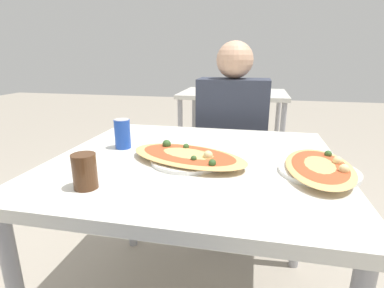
% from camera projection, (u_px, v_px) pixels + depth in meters
% --- Properties ---
extents(dining_table, '(1.07, 0.99, 0.76)m').
position_uv_depth(dining_table, '(195.00, 176.00, 1.17)').
color(dining_table, silver).
rests_on(dining_table, ground_plane).
extents(chair_far_seated, '(0.40, 0.40, 0.91)m').
position_uv_depth(chair_far_seated, '(232.00, 154.00, 1.98)').
color(chair_far_seated, '#2D3851').
rests_on(chair_far_seated, ground_plane).
extents(person_seated, '(0.42, 0.24, 1.22)m').
position_uv_depth(person_seated, '(232.00, 127.00, 1.81)').
color(person_seated, '#2D2D38').
rests_on(person_seated, ground_plane).
extents(pizza_main, '(0.51, 0.38, 0.06)m').
position_uv_depth(pizza_main, '(188.00, 156.00, 1.11)').
color(pizza_main, white).
rests_on(pizza_main, dining_table).
extents(soda_can, '(0.07, 0.07, 0.12)m').
position_uv_depth(soda_can, '(122.00, 134.00, 1.26)').
color(soda_can, '#1E47B2').
rests_on(soda_can, dining_table).
extents(drink_glass, '(0.07, 0.07, 0.11)m').
position_uv_depth(drink_glass, '(85.00, 171.00, 0.88)').
color(drink_glass, '#4C2D19').
rests_on(drink_glass, dining_table).
extents(pizza_second, '(0.26, 0.40, 0.06)m').
position_uv_depth(pizza_second, '(320.00, 168.00, 1.00)').
color(pizza_second, white).
rests_on(pizza_second, dining_table).
extents(background_table, '(1.10, 0.80, 0.88)m').
position_uv_depth(background_table, '(230.00, 97.00, 3.20)').
color(background_table, silver).
rests_on(background_table, ground_plane).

